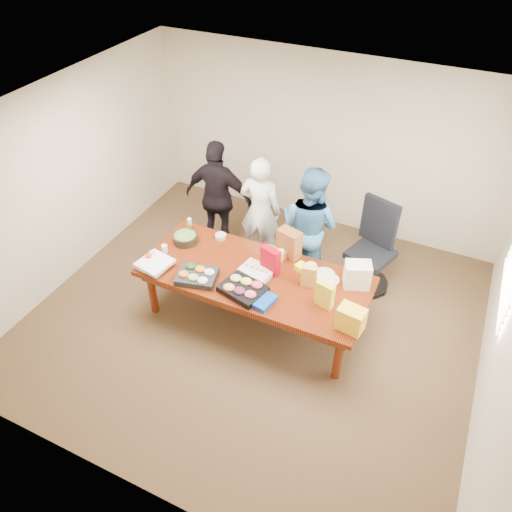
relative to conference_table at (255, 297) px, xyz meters
The scene contains 36 objects.
floor 0.39m from the conference_table, ahead, with size 5.50×5.00×0.02m, color #47301E.
ceiling 2.33m from the conference_table, ahead, with size 5.50×5.00×0.02m, color white.
wall_back 2.68m from the conference_table, 90.00° to the left, with size 5.50×0.04×2.70m, color beige.
wall_front 2.68m from the conference_table, 90.00° to the right, with size 5.50×0.04×2.70m, color beige.
wall_left 2.92m from the conference_table, behind, with size 0.04×5.00×2.70m, color beige.
conference_table is the anchor object (origin of this frame).
office_chair 1.69m from the conference_table, 47.00° to the left, with size 0.62×0.62×1.22m, color black.
person_center 1.34m from the conference_table, 111.73° to the left, with size 0.60×0.40×1.66m, color white.
person_right 1.20m from the conference_table, 73.53° to the left, with size 0.85×0.66×1.75m, color teal.
person_left 1.69m from the conference_table, 134.09° to the left, with size 1.02×0.43×1.75m, color black.
veggie_tray 0.81m from the conference_table, 149.21° to the right, with size 0.47×0.37×0.07m, color black.
fruit_tray 0.53m from the conference_table, 89.26° to the right, with size 0.50×0.39×0.08m, color black.
sheet_cake 0.41m from the conference_table, 67.19° to the left, with size 0.39×0.29×0.07m, color silver.
salad_bowl 1.21m from the conference_table, 169.35° to the left, with size 0.33×0.33×0.11m, color black.
chip_bag_blue 0.59m from the conference_table, 60.74° to the right, with size 0.38×0.29×0.06m, color #0D42B3.
chip_bag_red 0.58m from the conference_table, 41.73° to the left, with size 0.24×0.10×0.35m, color #A50011.
chip_bag_yellow 1.08m from the conference_table, ahead, with size 0.22×0.09×0.32m, color yellow.
chip_bag_orange 0.84m from the conference_table, ahead, with size 0.18×0.08×0.29m, color gold.
mayo_jar 0.62m from the conference_table, 66.82° to the left, with size 0.09×0.09×0.14m, color silver.
mustard_bottle 0.61m from the conference_table, 62.23° to the left, with size 0.05×0.05×0.15m, color yellow.
dressing_bottle 1.25m from the conference_table, 162.68° to the left, with size 0.06×0.06×0.19m, color brown.
ranch_bottle 1.36m from the conference_table, 158.84° to the left, with size 0.06×0.06×0.18m, color silver.
banana_bunch 0.73m from the conference_table, 30.80° to the left, with size 0.22×0.13×0.07m, color #F6FF19.
bread_loaf 0.63m from the conference_table, 77.33° to the left, with size 0.28×0.12×0.11m, color brown.
kraft_bag 0.80m from the conference_table, 66.06° to the left, with size 0.29×0.17×0.38m, color brown.
red_cup 1.41m from the conference_table, 165.04° to the right, with size 0.08×0.08×0.11m, color red.
clear_cup_a 1.39m from the conference_table, 168.34° to the right, with size 0.08×0.08×0.10m, color silver.
clear_cup_b 1.31m from the conference_table, behind, with size 0.08×0.08×0.10m, color white.
pizza_box_lower 1.32m from the conference_table, 162.86° to the right, with size 0.37×0.37×0.04m, color white.
pizza_box_upper 1.32m from the conference_table, 161.35° to the right, with size 0.37×0.37×0.04m, color white.
plate_a 0.98m from the conference_table, 18.89° to the left, with size 0.25×0.25×0.01m, color silver.
plate_b 0.93m from the conference_table, 24.37° to the left, with size 0.27×0.27×0.02m, color beige.
dip_bowl_a 0.81m from the conference_table, 34.83° to the left, with size 0.14×0.14×0.06m, color beige.
dip_bowl_b 0.95m from the conference_table, 147.09° to the left, with size 0.15×0.15×0.06m, color beige.
grocery_bag_white 1.33m from the conference_table, 16.29° to the left, with size 0.30×0.21×0.32m, color white.
grocery_bag_yellow 1.44m from the conference_table, 15.24° to the right, with size 0.29×0.20×0.29m, color yellow.
Camera 1 is at (1.93, -4.06, 4.75)m, focal length 34.67 mm.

